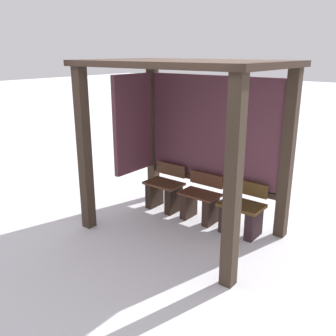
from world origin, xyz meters
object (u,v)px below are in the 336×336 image
at_px(bench_center_inside, 200,202).
at_px(bench_right_inside, 242,214).
at_px(bench_left_inside, 165,192).
at_px(bus_shelter, 187,111).

height_order(bench_center_inside, bench_right_inside, bench_right_inside).
height_order(bench_left_inside, bench_center_inside, bench_left_inside).
distance_m(bench_center_inside, bench_right_inside, 0.71).
distance_m(bench_left_inside, bench_center_inside, 0.71).
relative_size(bus_shelter, bench_left_inside, 3.54).
distance_m(bus_shelter, bench_center_inside, 1.44).
height_order(bus_shelter, bench_left_inside, bus_shelter).
height_order(bench_left_inside, bench_right_inside, bench_left_inside).
bearing_deg(bench_right_inside, bus_shelter, -165.45).
bearing_deg(bench_right_inside, bench_left_inside, 179.99).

